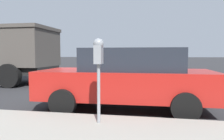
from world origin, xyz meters
name	(u,v)px	position (x,y,z in m)	size (l,w,h in m)	color
ground_plane	(104,100)	(0.00, 0.00, 0.00)	(220.00, 220.00, 0.00)	#2B2B2D
parking_meter	(99,59)	(-2.73, -0.50, 1.36)	(0.21, 0.19, 1.57)	gray
car_red	(127,78)	(-0.97, -0.84, 0.83)	(2.12, 4.47, 1.60)	#B21E19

